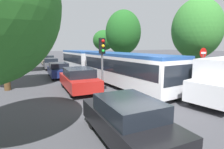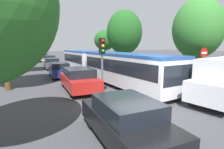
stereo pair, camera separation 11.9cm
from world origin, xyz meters
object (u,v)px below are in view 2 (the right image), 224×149
at_px(queued_car_red, 79,79).
at_px(tree_right_near, 198,30).
at_px(queued_car_tan, 49,60).
at_px(traffic_light, 102,54).
at_px(queued_car_white, 44,58).
at_px(tree_right_far, 105,41).
at_px(queued_car_graphite, 52,63).
at_px(queued_car_black, 125,120).
at_px(articulated_bus, 103,63).
at_px(tree_left_mid, 0,4).
at_px(direction_sign_post, 183,51).
at_px(tree_left_far, 21,27).
at_px(tree_right_mid, 124,34).
at_px(city_bus_rear, 40,52).
at_px(tree_left_distant, 17,34).
at_px(queued_car_navy, 59,70).
at_px(no_entry_sign, 203,61).

distance_m(queued_car_red, tree_right_near, 10.07).
relative_size(queued_car_tan, traffic_light, 1.27).
distance_m(queued_car_white, tree_right_far, 12.44).
height_order(queued_car_graphite, tree_right_near, tree_right_near).
height_order(queued_car_black, tree_right_near, tree_right_near).
distance_m(articulated_bus, queued_car_black, 10.60).
height_order(tree_left_mid, tree_right_far, tree_left_mid).
xyz_separation_m(direction_sign_post, tree_right_far, (0.88, 18.84, 1.31)).
xyz_separation_m(queued_car_graphite, direction_sign_post, (9.20, -12.87, 1.85)).
relative_size(queued_car_tan, tree_left_far, 0.60).
relative_size(tree_left_far, tree_right_mid, 0.92).
xyz_separation_m(direction_sign_post, tree_right_mid, (0.22, 10.63, 2.08)).
height_order(city_bus_rear, queued_car_black, city_bus_rear).
distance_m(queued_car_red, tree_left_distant, 21.06).
height_order(queued_car_white, tree_right_far, tree_right_far).
bearing_deg(tree_right_mid, queued_car_navy, -154.61).
relative_size(city_bus_rear, tree_right_mid, 1.42).
xyz_separation_m(direction_sign_post, tree_left_far, (-12.44, 10.82, 2.44)).
height_order(articulated_bus, traffic_light, traffic_light).
distance_m(traffic_light, tree_left_distant, 22.72).
bearing_deg(tree_left_distant, articulated_bus, -66.38).
relative_size(queued_car_black, tree_right_mid, 0.51).
relative_size(queued_car_black, tree_right_near, 0.60).
relative_size(articulated_bus, direction_sign_post, 4.58).
xyz_separation_m(queued_car_navy, tree_right_far, (10.21, 12.74, 3.16)).
bearing_deg(city_bus_rear, queued_car_black, -179.40).
bearing_deg(tree_left_far, tree_left_mid, -95.75).
relative_size(queued_car_graphite, queued_car_white, 0.97).
bearing_deg(queued_car_white, articulated_bus, -169.98).
bearing_deg(tree_right_mid, city_bus_rear, 108.04).
bearing_deg(tree_right_near, queued_car_tan, 115.85).
relative_size(articulated_bus, queued_car_red, 3.76).
bearing_deg(tree_left_distant, queued_car_navy, -74.62).
relative_size(articulated_bus, tree_right_mid, 2.11).
xyz_separation_m(articulated_bus, tree_left_mid, (-7.40, -0.99, 4.18)).
bearing_deg(city_bus_rear, tree_right_mid, -161.12).
xyz_separation_m(queued_car_navy, direction_sign_post, (9.33, -6.10, 1.85)).
bearing_deg(tree_left_far, queued_car_red, -71.57).
bearing_deg(tree_left_far, queued_car_black, -79.79).
height_order(queued_car_navy, queued_car_graphite, queued_car_graphite).
height_order(queued_car_red, tree_right_near, tree_right_near).
distance_m(queued_car_tan, tree_left_mid, 17.11).
bearing_deg(direction_sign_post, queued_car_navy, -45.59).
height_order(no_entry_sign, tree_right_far, tree_right_far).
distance_m(queued_car_black, tree_right_mid, 19.95).
bearing_deg(no_entry_sign, queued_car_red, -110.32).
distance_m(queued_car_navy, queued_car_white, 19.23).
relative_size(queued_car_white, no_entry_sign, 1.48).
bearing_deg(no_entry_sign, queued_car_black, -65.61).
distance_m(queued_car_graphite, tree_left_distant, 9.64).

